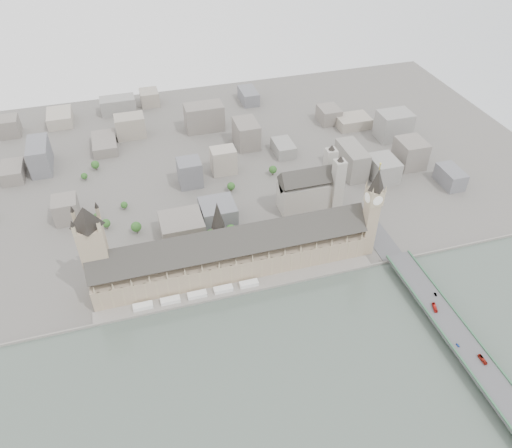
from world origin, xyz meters
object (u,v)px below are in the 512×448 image
object	(u,v)px
car_blue	(458,345)
car_silver	(435,294)
red_bus_south	(482,359)
westminster_abbey	(311,189)
palace_of_westminster	(231,253)
elizabeth_tower	(372,206)
victoria_tower	(94,248)
red_bus_north	(435,307)
westminster_bridge	(436,311)

from	to	relation	value
car_blue	car_silver	xyz separation A→B (m)	(13.05, 54.81, 0.05)
red_bus_south	car_silver	world-z (taller)	red_bus_south
westminster_abbey	car_silver	bearing A→B (deg)	-71.31
palace_of_westminster	elizabeth_tower	bearing A→B (deg)	-4.85
car_silver	elizabeth_tower	bearing A→B (deg)	118.47
elizabeth_tower	red_bus_south	bearing A→B (deg)	-79.95
elizabeth_tower	car_silver	bearing A→B (deg)	-69.85
victoria_tower	red_bus_south	distance (m)	338.18
elizabeth_tower	red_bus_north	bearing A→B (deg)	-78.05
victoria_tower	car_silver	distance (m)	309.97
car_blue	victoria_tower	bearing A→B (deg)	144.51
victoria_tower	westminster_abbey	bearing A→B (deg)	16.50
westminster_bridge	car_silver	world-z (taller)	car_silver
westminster_abbey	red_bus_south	world-z (taller)	westminster_abbey
victoria_tower	westminster_bridge	world-z (taller)	victoria_tower
elizabeth_tower	westminster_bridge	bearing A→B (deg)	-75.89
palace_of_westminster	westminster_bridge	world-z (taller)	palace_of_westminster
victoria_tower	red_bus_north	distance (m)	305.76
palace_of_westminster	elizabeth_tower	distance (m)	142.94
westminster_abbey	car_blue	distance (m)	228.49
red_bus_north	red_bus_south	distance (m)	59.11
red_bus_south	car_blue	bearing A→B (deg)	119.41
palace_of_westminster	red_bus_north	bearing A→B (deg)	-34.24
red_bus_south	victoria_tower	bearing A→B (deg)	148.32
westminster_bridge	car_blue	bearing A→B (deg)	-99.62
elizabeth_tower	red_bus_north	size ratio (longest dim) A/B	10.29
victoria_tower	westminster_bridge	size ratio (longest dim) A/B	0.31
red_bus_south	car_blue	size ratio (longest dim) A/B	2.67
car_blue	elizabeth_tower	bearing A→B (deg)	90.79
westminster_abbey	car_blue	world-z (taller)	westminster_abbey
westminster_abbey	westminster_bridge	bearing A→B (deg)	-74.36
palace_of_westminster	westminster_bridge	size ratio (longest dim) A/B	0.82
westminster_abbey	car_silver	xyz separation A→B (m)	(57.13, -168.94, -14.15)
red_bus_south	car_silver	xyz separation A→B (m)	(2.62, 72.82, -0.69)
red_bus_north	westminster_bridge	bearing A→B (deg)	26.45
palace_of_westminster	red_bus_north	size ratio (longest dim) A/B	25.37
victoria_tower	westminster_abbey	world-z (taller)	victoria_tower
palace_of_westminster	victoria_tower	bearing A→B (deg)	177.04
car_blue	palace_of_westminster	bearing A→B (deg)	129.94
elizabeth_tower	westminster_bridge	xyz separation A→B (m)	(24.00, -95.50, -52.96)
red_bus_south	car_silver	size ratio (longest dim) A/B	2.39
westminster_bridge	palace_of_westminster	bearing A→B (deg)	146.51
victoria_tower	westminster_abbey	xyz separation A→B (m)	(232.92, 69.00, -30.12)
victoria_tower	westminster_bridge	xyz separation A→B (m)	(284.00, -113.50, -50.08)
westminster_bridge	westminster_abbey	world-z (taller)	westminster_abbey
westminster_abbey	red_bus_north	size ratio (longest dim) A/B	6.51
westminster_abbey	red_bus_south	bearing A→B (deg)	-77.29
elizabeth_tower	victoria_tower	distance (m)	260.64
red_bus_north	palace_of_westminster	bearing A→B (deg)	163.26
westminster_abbey	red_bus_north	distance (m)	189.59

